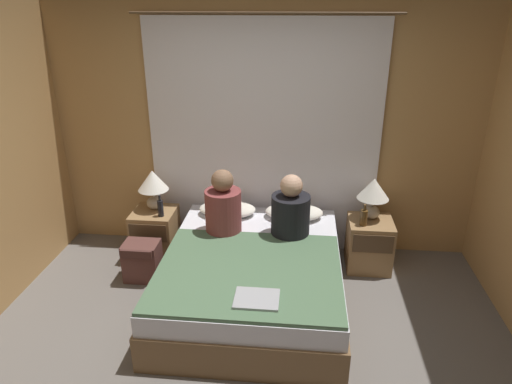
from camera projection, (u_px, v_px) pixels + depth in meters
ground_plane at (241, 365)px, 3.35m from camera, size 16.00×16.00×0.00m
wall_back at (264, 132)px, 4.56m from camera, size 4.35×0.06×2.50m
curtain_panel at (263, 140)px, 4.53m from camera, size 2.49×0.02×2.37m
bed at (253, 277)px, 3.98m from camera, size 1.52×1.90×0.47m
nightstand_left at (155, 233)px, 4.69m from camera, size 0.42×0.44×0.50m
nightstand_right at (369, 244)px, 4.49m from camera, size 0.42×0.44×0.50m
lamp_left at (153, 184)px, 4.55m from camera, size 0.30×0.30×0.41m
lamp_right at (373, 192)px, 4.35m from camera, size 0.30×0.30×0.41m
pillow_left at (227, 209)px, 4.57m from camera, size 0.57×0.36×0.12m
pillow_right at (294, 212)px, 4.51m from camera, size 0.57×0.36×0.12m
blanket_on_bed at (249, 271)px, 3.61m from camera, size 1.46×1.25×0.03m
person_left_in_bed at (223, 207)px, 4.15m from camera, size 0.33×0.33×0.62m
person_right_in_bed at (291, 212)px, 4.10m from camera, size 0.35×0.35×0.59m
beer_bottle_on_left_stand at (160, 208)px, 4.46m from camera, size 0.06×0.06×0.22m
beer_bottle_on_right_stand at (364, 217)px, 4.29m from camera, size 0.07×0.07×0.21m
laptop_on_bed at (257, 299)px, 3.24m from camera, size 0.32×0.25×0.02m
backpack_on_floor at (142, 259)px, 4.31m from camera, size 0.33×0.27×0.38m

